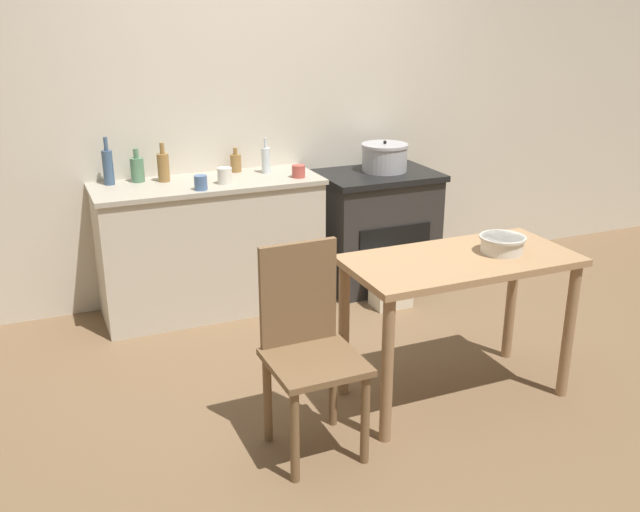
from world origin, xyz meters
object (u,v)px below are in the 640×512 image
chair (308,344)px  stove (376,229)px  mixing_bowl_large (502,243)px  bottle_left (266,160)px  work_table (460,281)px  bottle_center (163,167)px  cup_right (299,171)px  cup_mid_right (225,176)px  bottle_center_left (108,166)px  flour_sack (391,284)px  bottle_mid_left (137,169)px  bottle_far_left (236,162)px  cup_center_right (201,183)px  stock_pot (384,157)px

chair → stove: bearing=53.2°
mixing_bowl_large → bottle_left: bottle_left is taller
work_table → mixing_bowl_large: bearing=-5.2°
bottle_center → cup_right: (0.81, -0.23, -0.05)m
bottle_center → cup_mid_right: 0.39m
work_table → bottle_center_left: size_ratio=3.86×
mixing_bowl_large → stove: bearing=85.6°
flour_sack → bottle_center_left: bearing=160.6°
stove → cup_mid_right: cup_mid_right is taller
bottle_left → cup_right: bearing=-53.2°
stove → chair: chair is taller
flour_sack → stove: bearing=77.2°
stove → mixing_bowl_large: bearing=-94.4°
bottle_left → chair: bearing=-103.4°
bottle_left → cup_right: bottle_left is taller
mixing_bowl_large → bottle_mid_left: bearing=130.2°
chair → bottle_center: (-0.25, 1.77, 0.46)m
flour_sack → bottle_far_left: bottle_far_left is taller
chair → cup_center_right: cup_center_right is taller
flour_sack → cup_center_right: (-1.19, 0.24, 0.75)m
cup_mid_right → bottle_center: bearing=148.2°
bottle_mid_left → stove: bearing=-6.4°
flour_sack → bottle_center: (-1.35, 0.54, 0.80)m
bottle_center_left → flour_sack: bearing=-19.4°
mixing_bowl_large → cup_mid_right: 1.78m
bottle_center → stock_pot: bearing=-3.8°
bottle_center → bottle_far_left: bearing=9.2°
chair → bottle_mid_left: bearing=101.4°
bottle_center → bottle_left: bearing=-2.6°
bottle_mid_left → cup_right: bearing=-16.5°
bottle_left → work_table: bearing=-75.1°
mixing_bowl_large → bottle_far_left: (-0.83, 1.76, 0.12)m
work_table → mixing_bowl_large: size_ratio=4.98×
chair → bottle_mid_left: size_ratio=4.52×
work_table → cup_right: 1.49m
stock_pot → cup_center_right: stock_pot is taller
stock_pot → bottle_center: bottle_center is taller
cup_center_right → cup_right: 0.66m
stock_pot → bottle_center_left: (-1.83, 0.15, 0.07)m
mixing_bowl_large → bottle_left: 1.79m
chair → bottle_center: 1.85m
cup_mid_right → cup_center_right: bearing=-152.6°
work_table → chair: chair is taller
bottle_left → stock_pot: bearing=-4.8°
flour_sack → bottle_left: (-0.68, 0.51, 0.80)m
cup_mid_right → mixing_bowl_large: bearing=-56.3°
bottle_left → cup_center_right: bottle_left is taller
bottle_far_left → bottle_center: (-0.49, -0.08, 0.03)m
mixing_bowl_large → bottle_far_left: size_ratio=1.41×
chair → bottle_mid_left: bottle_mid_left is taller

